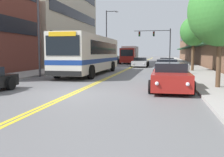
{
  "coord_description": "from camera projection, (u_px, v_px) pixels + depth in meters",
  "views": [
    {
      "loc": [
        3.96,
        -10.44,
        1.82
      ],
      "look_at": [
        -1.19,
        14.69,
        -0.81
      ],
      "focal_mm": 40.0,
      "sensor_mm": 36.0,
      "label": 1
    }
  ],
  "objects": [
    {
      "name": "ground_plane",
      "position": [
        142.0,
        63.0,
        47.2
      ],
      "size": [
        240.0,
        240.0,
        0.0
      ],
      "primitive_type": "plane",
      "color": "slate"
    },
    {
      "name": "sidewalk_left",
      "position": [
        105.0,
        62.0,
        48.63
      ],
      "size": [
        3.31,
        106.0,
        0.13
      ],
      "color": "#9E9B96",
      "rests_on": "ground_plane"
    },
    {
      "name": "sidewalk_right",
      "position": [
        181.0,
        63.0,
        45.77
      ],
      "size": [
        3.31,
        106.0,
        0.13
      ],
      "color": "#9E9B96",
      "rests_on": "ground_plane"
    },
    {
      "name": "centre_line",
      "position": [
        142.0,
        63.0,
        47.2
      ],
      "size": [
        0.34,
        106.0,
        0.01
      ],
      "color": "yellow",
      "rests_on": "ground_plane"
    },
    {
      "name": "storefront_row_right",
      "position": [
        216.0,
        36.0,
        44.11
      ],
      "size": [
        9.1,
        68.0,
        9.58
      ],
      "color": "brown",
      "rests_on": "ground_plane"
    },
    {
      "name": "city_bus",
      "position": [
        91.0,
        53.0,
        21.75
      ],
      "size": [
        2.86,
        12.37,
        3.2
      ],
      "color": "silver",
      "rests_on": "ground_plane"
    },
    {
      "name": "car_navy_parked_left_near",
      "position": [
        114.0,
        60.0,
        43.2
      ],
      "size": [
        1.99,
        4.55,
        1.28
      ],
      "color": "#19234C",
      "rests_on": "ground_plane"
    },
    {
      "name": "car_white_parked_left_far",
      "position": [
        100.0,
        62.0,
        33.29
      ],
      "size": [
        1.99,
        4.46,
        1.29
      ],
      "color": "white",
      "rests_on": "ground_plane"
    },
    {
      "name": "car_red_parked_right_foreground",
      "position": [
        170.0,
        77.0,
        12.4
      ],
      "size": [
        1.99,
        4.86,
        1.33
      ],
      "color": "maroon",
      "rests_on": "ground_plane"
    },
    {
      "name": "car_beige_parked_right_mid",
      "position": [
        167.0,
        64.0,
        28.45
      ],
      "size": [
        2.0,
        4.66,
        1.28
      ],
      "color": "#BCAD89",
      "rests_on": "ground_plane"
    },
    {
      "name": "car_slate_blue_parked_right_far",
      "position": [
        167.0,
        68.0,
        19.54
      ],
      "size": [
        2.03,
        4.81,
        1.33
      ],
      "color": "#475675",
      "rests_on": "ground_plane"
    },
    {
      "name": "car_silver_moving_lead",
      "position": [
        140.0,
        62.0,
        32.89
      ],
      "size": [
        2.11,
        4.89,
        1.23
      ],
      "color": "#B7B7BC",
      "rests_on": "ground_plane"
    },
    {
      "name": "box_truck",
      "position": [
        130.0,
        55.0,
        43.18
      ],
      "size": [
        2.71,
        6.6,
        2.97
      ],
      "color": "maroon",
      "rests_on": "ground_plane"
    },
    {
      "name": "traffic_signal_mast",
      "position": [
        157.0,
        38.0,
        47.78
      ],
      "size": [
        6.98,
        0.38,
        6.44
      ],
      "color": "#47474C",
      "rests_on": "ground_plane"
    },
    {
      "name": "street_lamp_left_near",
      "position": [
        42.0,
        11.0,
        18.61
      ],
      "size": [
        2.33,
        0.28,
        8.42
      ],
      "color": "#47474C",
      "rests_on": "ground_plane"
    },
    {
      "name": "street_lamp_left_far",
      "position": [
        108.0,
        33.0,
        41.05
      ],
      "size": [
        2.09,
        0.28,
        8.73
      ],
      "color": "#47474C",
      "rests_on": "ground_plane"
    },
    {
      "name": "street_tree_right_near",
      "position": [
        221.0,
        11.0,
        12.04
      ],
      "size": [
        3.14,
        3.14,
        5.45
      ],
      "color": "brown",
      "rests_on": "sidewalk_right"
    },
    {
      "name": "street_tree_right_mid",
      "position": [
        193.0,
        32.0,
        23.79
      ],
      "size": [
        2.52,
        2.52,
        5.15
      ],
      "color": "brown",
      "rests_on": "sidewalk_right"
    },
    {
      "name": "fire_hydrant",
      "position": [
        188.0,
        69.0,
        20.1
      ],
      "size": [
        0.32,
        0.24,
        0.84
      ],
      "color": "#B7B7BC",
      "rests_on": "sidewalk_right"
    }
  ]
}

